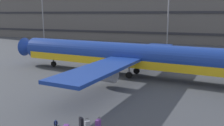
{
  "coord_description": "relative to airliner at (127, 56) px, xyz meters",
  "views": [
    {
      "loc": [
        12.76,
        -30.65,
        8.81
      ],
      "look_at": [
        2.05,
        -3.27,
        3.0
      ],
      "focal_mm": 39.77,
      "sensor_mm": 36.0,
      "label": 1
    }
  ],
  "objects": [
    {
      "name": "ground_plane",
      "position": [
        -1.91,
        -3.05,
        -2.86
      ],
      "size": [
        600.0,
        600.0,
        0.0
      ],
      "primitive_type": "plane",
      "color": "#424449"
    },
    {
      "name": "terminal_structure",
      "position": [
        -1.91,
        51.23,
        6.45
      ],
      "size": [
        170.81,
        17.76,
        18.64
      ],
      "color": "#605B56",
      "rests_on": "ground_plane"
    },
    {
      "name": "suitcase_teal",
      "position": [
        1.95,
        -17.59,
        -2.43
      ],
      "size": [
        0.47,
        0.44,
        0.91
      ],
      "color": "black",
      "rests_on": "ground_plane"
    },
    {
      "name": "backpack_large",
      "position": [
        -0.13,
        -18.04,
        -2.64
      ],
      "size": [
        0.41,
        0.39,
        0.52
      ],
      "color": "navy",
      "rests_on": "ground_plane"
    },
    {
      "name": "suitcase_scuffed",
      "position": [
        3.31,
        -17.37,
        -2.45
      ],
      "size": [
        0.32,
        0.49,
        1.01
      ],
      "color": "#72388C",
      "rests_on": "ground_plane"
    },
    {
      "name": "suitcase_small",
      "position": [
        2.68,
        -17.97,
        -2.43
      ],
      "size": [
        0.45,
        0.46,
        1.03
      ],
      "color": "gray",
      "rests_on": "ground_plane"
    },
    {
      "name": "airliner",
      "position": [
        0.0,
        0.0,
        0.0
      ],
      "size": [
        40.35,
        32.83,
        9.9
      ],
      "color": "navy",
      "rests_on": "ground_plane"
    }
  ]
}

